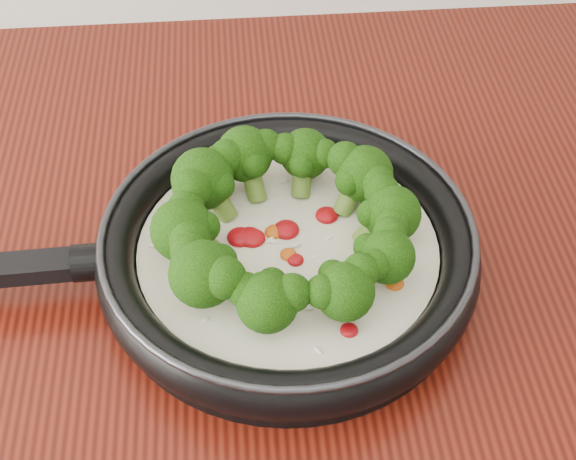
{
  "coord_description": "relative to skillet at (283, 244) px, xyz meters",
  "views": [
    {
      "loc": [
        0.0,
        0.66,
        1.4
      ],
      "look_at": [
        0.04,
        1.09,
        0.95
      ],
      "focal_mm": 50.12,
      "sensor_mm": 36.0,
      "label": 1
    }
  ],
  "objects": [
    {
      "name": "skillet",
      "position": [
        0.0,
        0.0,
        0.0
      ],
      "size": [
        0.48,
        0.32,
        0.09
      ],
      "color": "black",
      "rests_on": "counter"
    }
  ]
}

